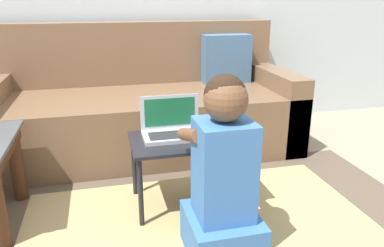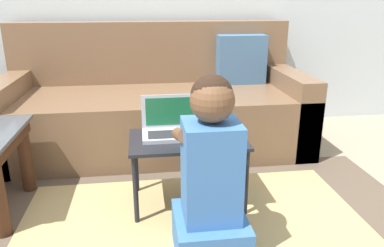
% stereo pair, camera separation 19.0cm
% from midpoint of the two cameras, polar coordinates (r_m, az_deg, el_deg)
% --- Properties ---
extents(ground_plane, '(16.00, 16.00, 0.00)m').
position_cam_midpoint_polar(ground_plane, '(1.94, 4.40, -13.56)').
color(ground_plane, gray).
extents(area_rug, '(2.29, 1.36, 0.01)m').
position_cam_midpoint_polar(area_rug, '(1.84, 3.32, -15.37)').
color(area_rug, brown).
rests_on(area_rug, ground_plane).
extents(couch, '(2.08, 0.90, 0.87)m').
position_cam_midpoint_polar(couch, '(2.71, -3.43, 2.72)').
color(couch, brown).
rests_on(couch, ground_plane).
extents(laptop_desk, '(0.58, 0.36, 0.37)m').
position_cam_midpoint_polar(laptop_desk, '(1.88, 2.23, -3.57)').
color(laptop_desk, black).
rests_on(laptop_desk, ground_plane).
extents(laptop, '(0.30, 0.19, 0.20)m').
position_cam_midpoint_polar(laptop, '(1.89, -0.17, -0.87)').
color(laptop, '#B7BCC6').
rests_on(laptop, laptop_desk).
extents(computer_mouse, '(0.07, 0.09, 0.04)m').
position_cam_midpoint_polar(computer_mouse, '(1.87, 7.43, -1.81)').
color(computer_mouse, '#234CB2').
rests_on(computer_mouse, laptop_desk).
extents(person_seated, '(0.29, 0.44, 0.77)m').
position_cam_midpoint_polar(person_seated, '(1.50, 6.52, -9.10)').
color(person_seated, '#3D70B2').
rests_on(person_seated, ground_plane).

